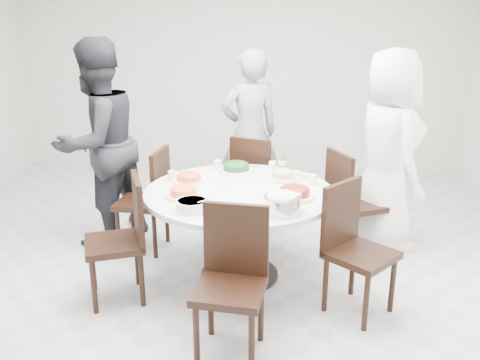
# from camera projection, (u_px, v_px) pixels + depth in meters

# --- Properties ---
(floor) EXTENTS (6.00, 6.00, 0.01)m
(floor) POSITION_uv_depth(u_px,v_px,m) (206.00, 267.00, 4.37)
(floor) COLOR #B9BABF
(floor) RESTS_ON ground
(wall_back) EXTENTS (6.00, 0.01, 2.80)m
(wall_back) POSITION_uv_depth(u_px,v_px,m) (238.00, 68.00, 6.79)
(wall_back) COLOR beige
(wall_back) RESTS_ON ground
(dining_table) EXTENTS (1.50, 1.50, 0.75)m
(dining_table) POSITION_uv_depth(u_px,v_px,m) (239.00, 234.00, 4.11)
(dining_table) COLOR silver
(dining_table) RESTS_ON floor
(chair_ne) EXTENTS (0.56, 0.56, 0.95)m
(chair_ne) POSITION_uv_depth(u_px,v_px,m) (356.00, 203.00, 4.52)
(chair_ne) COLOR black
(chair_ne) RESTS_ON floor
(chair_n) EXTENTS (0.55, 0.55, 0.95)m
(chair_n) POSITION_uv_depth(u_px,v_px,m) (258.00, 181.00, 5.12)
(chair_n) COLOR black
(chair_n) RESTS_ON floor
(chair_nw) EXTENTS (0.46, 0.46, 0.95)m
(chair_nw) POSITION_uv_depth(u_px,v_px,m) (142.00, 200.00, 4.58)
(chair_nw) COLOR black
(chair_nw) RESTS_ON floor
(chair_sw) EXTENTS (0.54, 0.54, 0.95)m
(chair_sw) POSITION_uv_depth(u_px,v_px,m) (114.00, 241.00, 3.75)
(chair_sw) COLOR black
(chair_sw) RESTS_ON floor
(chair_s) EXTENTS (0.47, 0.47, 0.95)m
(chair_s) POSITION_uv_depth(u_px,v_px,m) (230.00, 287.00, 3.11)
(chair_s) COLOR black
(chair_s) RESTS_ON floor
(chair_se) EXTENTS (0.59, 0.59, 0.95)m
(chair_se) POSITION_uv_depth(u_px,v_px,m) (361.00, 252.00, 3.58)
(chair_se) COLOR black
(chair_se) RESTS_ON floor
(diner_right) EXTENTS (0.81, 1.01, 1.81)m
(diner_right) POSITION_uv_depth(u_px,v_px,m) (388.00, 151.00, 4.53)
(diner_right) COLOR white
(diner_right) RESTS_ON floor
(diner_middle) EXTENTS (0.75, 0.63, 1.75)m
(diner_middle) POSITION_uv_depth(u_px,v_px,m) (249.00, 133.00, 5.39)
(diner_middle) COLOR black
(diner_middle) RESTS_ON floor
(diner_left) EXTENTS (1.07, 1.15, 1.89)m
(diner_left) POSITION_uv_depth(u_px,v_px,m) (98.00, 144.00, 4.64)
(diner_left) COLOR black
(diner_left) RESTS_ON floor
(dish_greens) EXTENTS (0.30, 0.30, 0.08)m
(dish_greens) POSITION_uv_depth(u_px,v_px,m) (236.00, 168.00, 4.45)
(dish_greens) COLOR white
(dish_greens) RESTS_ON dining_table
(dish_pale) EXTENTS (0.24, 0.24, 0.07)m
(dish_pale) POSITION_uv_depth(u_px,v_px,m) (283.00, 176.00, 4.25)
(dish_pale) COLOR white
(dish_pale) RESTS_ON dining_table
(dish_orange) EXTENTS (0.26, 0.26, 0.07)m
(dish_orange) POSITION_uv_depth(u_px,v_px,m) (189.00, 179.00, 4.17)
(dish_orange) COLOR white
(dish_orange) RESTS_ON dining_table
(dish_redbrown) EXTENTS (0.30, 0.30, 0.07)m
(dish_redbrown) POSITION_uv_depth(u_px,v_px,m) (294.00, 193.00, 3.82)
(dish_redbrown) COLOR white
(dish_redbrown) RESTS_ON dining_table
(dish_tofu) EXTENTS (0.26, 0.26, 0.07)m
(dish_tofu) POSITION_uv_depth(u_px,v_px,m) (184.00, 193.00, 3.83)
(dish_tofu) COLOR white
(dish_tofu) RESTS_ON dining_table
(rice_bowl) EXTENTS (0.27, 0.27, 0.11)m
(rice_bowl) POSITION_uv_depth(u_px,v_px,m) (282.00, 205.00, 3.53)
(rice_bowl) COLOR silver
(rice_bowl) RESTS_ON dining_table
(soup_bowl) EXTENTS (0.23, 0.23, 0.07)m
(soup_bowl) POSITION_uv_depth(u_px,v_px,m) (192.00, 205.00, 3.58)
(soup_bowl) COLOR white
(soup_bowl) RESTS_ON dining_table
(beverage_bottle) EXTENTS (0.06, 0.06, 0.21)m
(beverage_bottle) POSITION_uv_depth(u_px,v_px,m) (282.00, 161.00, 4.42)
(beverage_bottle) COLOR #317A40
(beverage_bottle) RESTS_ON dining_table
(tea_cups) EXTENTS (0.07, 0.07, 0.08)m
(tea_cups) POSITION_uv_depth(u_px,v_px,m) (243.00, 164.00, 4.55)
(tea_cups) COLOR white
(tea_cups) RESTS_ON dining_table
(chopsticks) EXTENTS (0.24, 0.04, 0.01)m
(chopsticks) POSITION_uv_depth(u_px,v_px,m) (246.00, 166.00, 4.63)
(chopsticks) COLOR #A97F5A
(chopsticks) RESTS_ON dining_table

